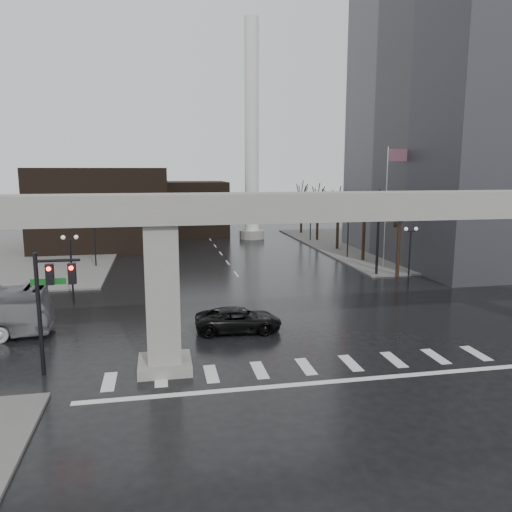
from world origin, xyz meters
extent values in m
plane|color=black|center=(0.00, 0.00, 0.00)|extent=(160.00, 160.00, 0.00)
cube|color=#615E5C|center=(26.00, 36.00, 0.07)|extent=(28.00, 36.00, 0.15)
cube|color=gray|center=(0.00, 0.00, 8.00)|extent=(48.00, 2.20, 1.40)
cube|color=gray|center=(-7.00, 0.00, 3.65)|extent=(1.60, 1.60, 7.30)
cube|color=gray|center=(-7.00, 0.00, 0.25)|extent=(2.60, 2.60, 0.50)
cube|color=slate|center=(28.00, 26.00, 21.00)|extent=(22.00, 26.00, 42.00)
cube|color=black|center=(-14.00, 42.00, 5.00)|extent=(16.00, 14.00, 10.00)
cube|color=black|center=(-2.00, 52.00, 4.00)|extent=(10.00, 10.00, 8.00)
cylinder|color=silver|center=(6.00, 46.00, 15.00)|extent=(2.00, 2.00, 30.00)
cylinder|color=gray|center=(6.00, 46.00, 0.60)|extent=(3.60, 3.60, 1.20)
cylinder|color=black|center=(12.80, 18.80, 4.00)|extent=(0.24, 0.24, 8.00)
cylinder|color=black|center=(6.80, 18.80, 7.20)|extent=(12.00, 0.18, 0.18)
cube|color=black|center=(9.80, 18.80, 6.55)|extent=(0.35, 0.30, 1.00)
cube|color=black|center=(6.30, 18.80, 6.55)|extent=(0.35, 0.30, 1.00)
cube|color=black|center=(2.80, 18.80, 6.55)|extent=(0.35, 0.30, 1.00)
sphere|color=#FF0C05|center=(9.80, 18.62, 6.85)|extent=(0.20, 0.20, 0.20)
cube|color=#0C5518|center=(11.30, 18.80, 7.00)|extent=(1.80, 0.05, 0.35)
cube|color=#0C5518|center=(4.80, 18.80, 7.00)|extent=(1.80, 0.05, 0.35)
cylinder|color=black|center=(-12.80, 0.50, 3.00)|extent=(0.20, 0.20, 6.00)
cylinder|color=black|center=(-11.80, 0.50, 5.60)|extent=(2.00, 0.14, 0.14)
cube|color=black|center=(-12.20, 0.50, 4.95)|extent=(0.35, 0.30, 1.00)
cube|color=black|center=(-11.20, 0.50, 4.95)|extent=(0.35, 0.30, 1.00)
cube|color=#0C5518|center=(-12.30, 0.50, 4.60)|extent=(1.60, 0.05, 0.30)
cylinder|color=silver|center=(15.00, 22.00, 6.00)|extent=(0.12, 0.12, 12.00)
cube|color=#AA122F|center=(16.00, 22.00, 11.20)|extent=(2.00, 0.03, 1.20)
cylinder|color=black|center=(13.50, 14.00, 2.40)|extent=(0.14, 0.14, 4.80)
cube|color=black|center=(13.50, 14.00, 4.75)|extent=(0.90, 0.06, 0.06)
sphere|color=silver|center=(13.05, 14.00, 4.95)|extent=(0.32, 0.32, 0.32)
sphere|color=silver|center=(13.95, 14.00, 4.95)|extent=(0.32, 0.32, 0.32)
cylinder|color=black|center=(13.50, 28.00, 2.40)|extent=(0.14, 0.14, 4.80)
cube|color=black|center=(13.50, 28.00, 4.75)|extent=(0.90, 0.06, 0.06)
sphere|color=silver|center=(13.05, 28.00, 4.95)|extent=(0.32, 0.32, 0.32)
sphere|color=silver|center=(13.95, 28.00, 4.95)|extent=(0.32, 0.32, 0.32)
cylinder|color=black|center=(13.50, 42.00, 2.40)|extent=(0.14, 0.14, 4.80)
cube|color=black|center=(13.50, 42.00, 4.75)|extent=(0.90, 0.06, 0.06)
sphere|color=silver|center=(13.05, 42.00, 4.95)|extent=(0.32, 0.32, 0.32)
sphere|color=silver|center=(13.95, 42.00, 4.95)|extent=(0.32, 0.32, 0.32)
cylinder|color=black|center=(-13.50, 14.00, 2.40)|extent=(0.14, 0.14, 4.80)
cube|color=black|center=(-13.50, 14.00, 4.75)|extent=(0.90, 0.06, 0.06)
sphere|color=silver|center=(-13.95, 14.00, 4.95)|extent=(0.32, 0.32, 0.32)
sphere|color=silver|center=(-13.05, 14.00, 4.95)|extent=(0.32, 0.32, 0.32)
cylinder|color=black|center=(-13.50, 28.00, 2.40)|extent=(0.14, 0.14, 4.80)
cube|color=black|center=(-13.50, 28.00, 4.75)|extent=(0.90, 0.06, 0.06)
sphere|color=silver|center=(-13.95, 28.00, 4.95)|extent=(0.32, 0.32, 0.32)
sphere|color=silver|center=(-13.05, 28.00, 4.95)|extent=(0.32, 0.32, 0.32)
cylinder|color=black|center=(-13.50, 42.00, 2.40)|extent=(0.14, 0.14, 4.80)
cube|color=black|center=(-13.50, 42.00, 4.75)|extent=(0.90, 0.06, 0.06)
sphere|color=silver|center=(-13.95, 42.00, 4.95)|extent=(0.32, 0.32, 0.32)
sphere|color=silver|center=(-13.05, 42.00, 4.95)|extent=(0.32, 0.32, 0.32)
cylinder|color=black|center=(14.50, 18.00, 2.27)|extent=(0.34, 0.34, 4.55)
cylinder|color=black|center=(14.50, 18.00, 6.01)|extent=(0.12, 1.52, 2.98)
cylinder|color=black|center=(15.00, 18.25, 5.78)|extent=(0.83, 1.14, 2.51)
cylinder|color=black|center=(14.50, 26.00, 2.33)|extent=(0.34, 0.34, 4.66)
cylinder|color=black|center=(14.50, 26.00, 6.15)|extent=(0.12, 1.55, 3.05)
cylinder|color=black|center=(15.00, 26.25, 5.91)|extent=(0.85, 1.16, 2.57)
cylinder|color=black|center=(14.50, 34.00, 2.38)|extent=(0.34, 0.34, 4.76)
cylinder|color=black|center=(14.50, 34.00, 6.29)|extent=(0.12, 1.59, 3.11)
cylinder|color=black|center=(15.00, 34.25, 6.05)|extent=(0.86, 1.18, 2.62)
cylinder|color=black|center=(14.50, 42.00, 2.43)|extent=(0.34, 0.34, 4.87)
cylinder|color=black|center=(14.50, 42.00, 6.43)|extent=(0.12, 1.62, 3.18)
cylinder|color=black|center=(15.00, 42.25, 6.18)|extent=(0.88, 1.20, 2.68)
cylinder|color=black|center=(14.50, 50.00, 2.48)|extent=(0.34, 0.34, 4.97)
cylinder|color=black|center=(14.50, 50.00, 6.57)|extent=(0.12, 1.65, 3.25)
cylinder|color=black|center=(15.00, 50.25, 6.31)|extent=(0.89, 1.23, 2.74)
imported|color=black|center=(-2.47, 5.15, 0.73)|extent=(5.45, 2.83, 1.47)
camera|label=1|loc=(-7.05, -23.95, 9.85)|focal=35.00mm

